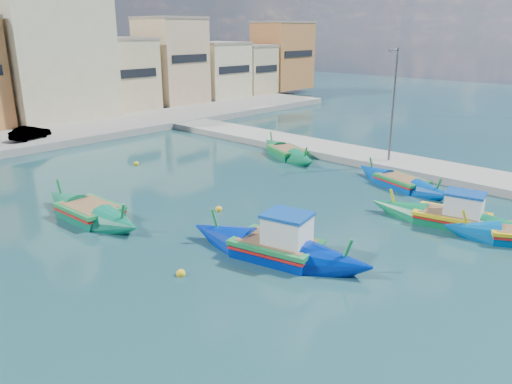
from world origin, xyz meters
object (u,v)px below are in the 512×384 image
church_block (45,37)px  quay_street_lamp (393,105)px  luzzu_blue_cabin (277,249)px  luzzu_cyan_mid (287,153)px  luzzu_turquoise_cabin (453,219)px  luzzu_blue_south (401,183)px  luzzu_green (90,213)px

church_block → quay_street_lamp: (7.44, -34.00, -4.07)m
luzzu_blue_cabin → luzzu_cyan_mid: 17.45m
church_block → luzzu_turquoise_cabin: church_block is taller
luzzu_turquoise_cabin → luzzu_blue_south: size_ratio=1.10×
church_block → luzzu_turquoise_cabin: (-0.10, -41.69, -8.08)m
luzzu_cyan_mid → luzzu_blue_south: 10.01m
luzzu_turquoise_cabin → luzzu_cyan_mid: 15.60m
luzzu_cyan_mid → luzzu_blue_south: bearing=-96.4°
church_block → luzzu_green: 31.36m
church_block → luzzu_turquoise_cabin: bearing=-90.1°
luzzu_turquoise_cabin → luzzu_cyan_mid: bearing=70.9°
luzzu_blue_cabin → luzzu_green: bearing=107.3°
church_block → luzzu_green: size_ratio=2.33×
luzzu_green → luzzu_blue_south: size_ratio=1.05×
church_block → quay_street_lamp: church_block is taller
luzzu_green → luzzu_cyan_mid: bearing=3.3°
luzzu_cyan_mid → luzzu_green: bearing=-176.7°
quay_street_lamp → luzzu_green: 20.57m
luzzu_cyan_mid → luzzu_green: (-16.78, -0.95, 0.03)m
quay_street_lamp → luzzu_blue_south: (-3.55, -2.89, -4.11)m
luzzu_green → luzzu_blue_south: (15.67, -8.99, -0.04)m
church_block → luzzu_green: (-11.78, -27.90, -8.13)m
church_block → luzzu_blue_cabin: (-8.71, -37.74, -8.03)m
luzzu_turquoise_cabin → luzzu_green: 18.07m
quay_street_lamp → luzzu_blue_cabin: 17.05m
luzzu_turquoise_cabin → luzzu_blue_cabin: luzzu_blue_cabin is taller
luzzu_cyan_mid → luzzu_blue_south: luzzu_cyan_mid is taller
luzzu_turquoise_cabin → luzzu_green: bearing=130.3°
luzzu_turquoise_cabin → luzzu_blue_south: 6.24m
quay_street_lamp → luzzu_blue_cabin: size_ratio=0.88×
church_block → quay_street_lamp: bearing=-77.7°
church_block → luzzu_blue_south: (3.89, -36.89, -8.18)m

